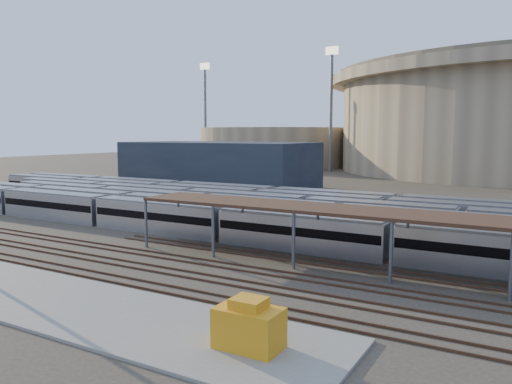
% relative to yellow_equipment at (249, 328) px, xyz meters
% --- Properties ---
extents(ground, '(420.00, 420.00, 0.00)m').
position_rel_yellow_equipment_xyz_m(ground, '(-14.29, 15.14, -1.33)').
color(ground, '#383026').
rests_on(ground, ground).
extents(apron, '(50.00, 9.00, 0.20)m').
position_rel_yellow_equipment_xyz_m(apron, '(-19.29, 0.14, -1.23)').
color(apron, gray).
rests_on(apron, ground).
extents(subway_trains, '(127.47, 23.90, 3.60)m').
position_rel_yellow_equipment_xyz_m(subway_trains, '(-16.19, 33.64, 0.47)').
color(subway_trains, silver).
rests_on(subway_trains, ground).
extents(inspection_shed, '(60.30, 6.00, 5.30)m').
position_rel_yellow_equipment_xyz_m(inspection_shed, '(7.71, 19.14, 3.66)').
color(inspection_shed, '#5B5B60').
rests_on(inspection_shed, ground).
extents(empty_tracks, '(170.00, 9.62, 0.18)m').
position_rel_yellow_equipment_xyz_m(empty_tracks, '(-14.29, 10.14, -1.24)').
color(empty_tracks, '#4C3323').
rests_on(empty_tracks, ground).
extents(secondary_arena, '(56.00, 56.00, 14.00)m').
position_rel_yellow_equipment_xyz_m(secondary_arena, '(-74.29, 145.14, 5.67)').
color(secondary_arena, '#9A8768').
rests_on(secondary_arena, ground).
extents(service_building, '(42.00, 20.00, 10.00)m').
position_rel_yellow_equipment_xyz_m(service_building, '(-49.29, 70.14, 3.67)').
color(service_building, '#1E232D').
rests_on(service_building, ground).
extents(floodlight_0, '(4.00, 1.00, 38.40)m').
position_rel_yellow_equipment_xyz_m(floodlight_0, '(-44.29, 125.14, 19.32)').
color(floodlight_0, '#5B5B60').
rests_on(floodlight_0, ground).
extents(floodlight_1, '(4.00, 1.00, 38.40)m').
position_rel_yellow_equipment_xyz_m(floodlight_1, '(-99.29, 135.14, 19.32)').
color(floodlight_1, '#5B5B60').
rests_on(floodlight_1, ground).
extents(floodlight_3, '(4.00, 1.00, 38.40)m').
position_rel_yellow_equipment_xyz_m(floodlight_3, '(-24.29, 175.14, 19.32)').
color(floodlight_3, '#5B5B60').
rests_on(floodlight_3, ground).
extents(yellow_equipment, '(3.62, 2.27, 2.25)m').
position_rel_yellow_equipment_xyz_m(yellow_equipment, '(0.00, 0.00, 0.00)').
color(yellow_equipment, orange).
rests_on(yellow_equipment, apron).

